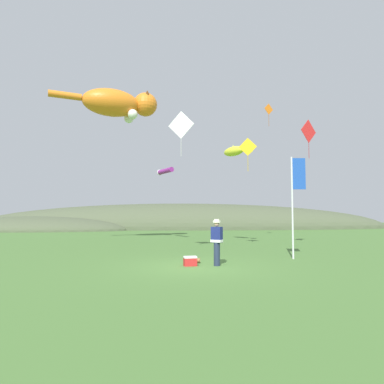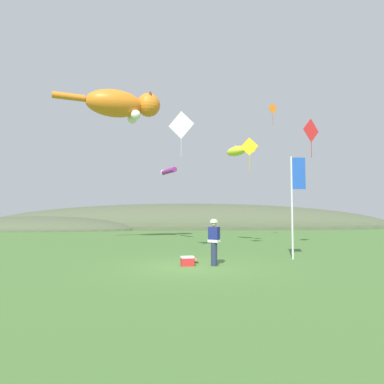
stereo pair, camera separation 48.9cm
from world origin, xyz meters
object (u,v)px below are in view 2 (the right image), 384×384
at_px(festival_attendant, 214,241).
at_px(kite_diamond_red, 311,131).
at_px(kite_tube_streamer, 169,171).
at_px(kite_diamond_gold, 249,147).
at_px(kite_fish_windsock, 239,150).
at_px(kite_giant_cat, 122,105).
at_px(kite_diamond_orange, 273,109).
at_px(kite_diamond_white, 181,125).
at_px(festival_banner_pole, 295,191).
at_px(picnic_cooler, 187,261).
at_px(kite_spool, 196,260).

distance_m(festival_attendant, kite_diamond_red, 10.62).
height_order(festival_attendant, kite_tube_streamer, kite_tube_streamer).
bearing_deg(kite_diamond_gold, kite_tube_streamer, 129.72).
xyz_separation_m(kite_fish_windsock, kite_diamond_red, (3.77, -2.78, 0.65)).
xyz_separation_m(kite_giant_cat, kite_diamond_orange, (11.20, 1.98, 0.37)).
bearing_deg(kite_diamond_white, festival_banner_pole, -23.89).
bearing_deg(festival_banner_pole, kite_giant_cat, 136.52).
xyz_separation_m(picnic_cooler, kite_diamond_orange, (6.62, 12.61, 9.87)).
relative_size(kite_fish_windsock, kite_diamond_orange, 1.33).
xyz_separation_m(kite_tube_streamer, kite_diamond_orange, (7.97, 0.38, 4.90)).
relative_size(kite_diamond_orange, kite_diamond_red, 0.78).
height_order(festival_attendant, kite_diamond_red, kite_diamond_red).
bearing_deg(kite_fish_windsock, festival_banner_pole, -79.93).
distance_m(festival_attendant, kite_diamond_gold, 8.36).
height_order(festival_attendant, festival_banner_pole, festival_banner_pole).
relative_size(festival_attendant, picnic_cooler, 3.31).
distance_m(festival_attendant, kite_diamond_white, 6.96).
distance_m(kite_spool, kite_tube_streamer, 12.72).
relative_size(festival_attendant, kite_tube_streamer, 0.85).
bearing_deg(kite_giant_cat, festival_banner_pole, -43.48).
relative_size(kite_spool, kite_diamond_orange, 0.12).
xyz_separation_m(kite_spool, kite_diamond_orange, (6.27, 11.93, 9.94)).
bearing_deg(kite_diamond_orange, kite_giant_cat, -169.96).
bearing_deg(kite_fish_windsock, kite_diamond_white, -126.26).
distance_m(kite_giant_cat, kite_diamond_white, 8.51).
distance_m(festival_attendant, kite_tube_streamer, 13.16).
relative_size(festival_banner_pole, kite_diamond_red, 1.96).
height_order(kite_diamond_gold, kite_diamond_orange, kite_diamond_orange).
distance_m(kite_diamond_gold, kite_diamond_red, 3.75).
xyz_separation_m(festival_attendant, picnic_cooler, (-1.02, 0.01, -0.77)).
bearing_deg(kite_diamond_red, kite_diamond_white, -162.84).
xyz_separation_m(kite_spool, kite_fish_windsock, (3.10, 8.43, 6.04)).
bearing_deg(kite_diamond_white, kite_diamond_orange, 51.20).
distance_m(festival_banner_pole, kite_diamond_white, 6.55).
bearing_deg(festival_attendant, kite_diamond_white, 108.18).
bearing_deg(kite_diamond_orange, kite_diamond_white, -128.80).
relative_size(kite_giant_cat, kite_diamond_red, 3.05).
bearing_deg(kite_diamond_gold, kite_giant_cat, 151.99).
relative_size(picnic_cooler, kite_diamond_orange, 0.30).
bearing_deg(picnic_cooler, festival_attendant, -0.67).
relative_size(picnic_cooler, kite_tube_streamer, 0.26).
bearing_deg(kite_tube_streamer, kite_spool, -81.61).
bearing_deg(kite_tube_streamer, festival_banner_pole, -59.74).
bearing_deg(festival_attendant, kite_fish_windsock, 75.12).
relative_size(kite_giant_cat, kite_fish_windsock, 2.95).
distance_m(kite_fish_windsock, kite_diamond_gold, 2.86).
xyz_separation_m(kite_diamond_gold, kite_diamond_white, (-3.89, -2.27, 0.65)).
distance_m(picnic_cooler, kite_diamond_white, 7.47).
xyz_separation_m(picnic_cooler, kite_diamond_red, (7.22, 6.33, 6.62)).
relative_size(kite_giant_cat, kite_diamond_white, 3.01).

